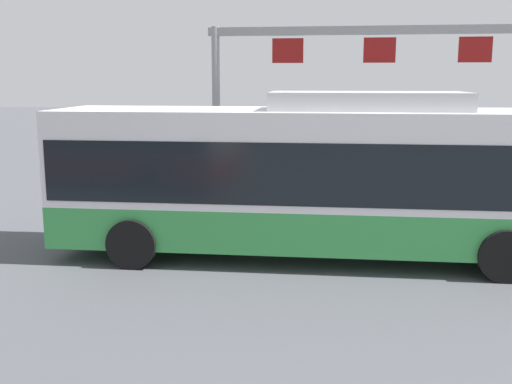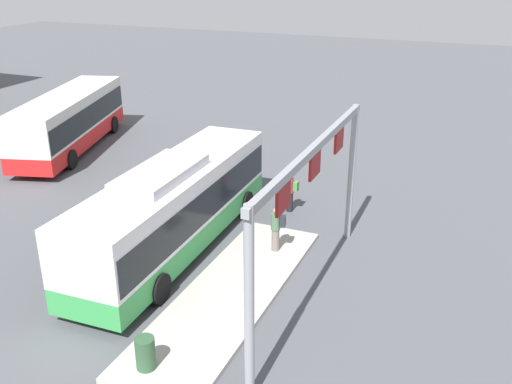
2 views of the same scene
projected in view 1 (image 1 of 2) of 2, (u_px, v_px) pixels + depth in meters
name	position (u px, v px, depth m)	size (l,w,h in m)	color
ground_plane	(322.00, 257.00, 12.95)	(120.00, 120.00, 0.00)	#4C4F54
platform_curb	(411.00, 222.00, 15.71)	(10.00, 2.80, 0.16)	#B2ADA3
bus_main	(324.00, 172.00, 12.61)	(11.21, 2.93, 3.46)	green
person_boarding	(144.00, 187.00, 16.10)	(0.34, 0.52, 1.67)	black
person_waiting_near	(290.00, 180.00, 16.32)	(0.43, 0.58, 1.67)	slate
platform_sign_gantry	(379.00, 76.00, 17.45)	(9.90, 0.24, 5.20)	gray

